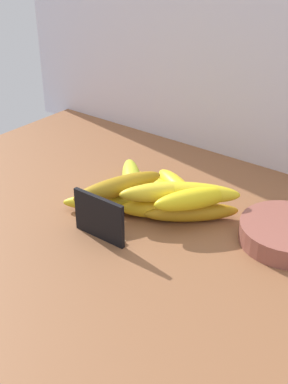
{
  "coord_description": "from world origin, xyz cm",
  "views": [
    {
      "loc": [
        50.24,
        -61.79,
        55.24
      ],
      "look_at": [
        -1.1,
        4.87,
        8.0
      ],
      "focal_mm": 47.78,
      "sensor_mm": 36.0,
      "label": 1
    }
  ],
  "objects_px": {
    "banana_4": "(132,181)",
    "banana_6": "(161,192)",
    "chalkboard_sign": "(99,219)",
    "banana_9": "(119,186)",
    "banana_1": "(115,202)",
    "banana_7": "(187,192)",
    "banana_8": "(194,199)",
    "banana_0": "(165,208)",
    "banana_2": "(192,212)",
    "banana_5": "(178,188)",
    "banana_3": "(159,187)",
    "fruit_bowl": "(288,233)"
  },
  "relations": [
    {
      "from": "banana_4",
      "to": "banana_6",
      "type": "distance_m",
      "value": 0.13
    },
    {
      "from": "chalkboard_sign",
      "to": "banana_9",
      "type": "distance_m",
      "value": 0.1
    },
    {
      "from": "banana_1",
      "to": "banana_4",
      "type": "distance_m",
      "value": 0.09
    },
    {
      "from": "banana_6",
      "to": "banana_9",
      "type": "distance_m",
      "value": 0.09
    },
    {
      "from": "banana_7",
      "to": "banana_8",
      "type": "relative_size",
      "value": 1.28
    },
    {
      "from": "banana_1",
      "to": "chalkboard_sign",
      "type": "bearing_deg",
      "value": -65.25
    },
    {
      "from": "banana_0",
      "to": "banana_4",
      "type": "xyz_separation_m",
      "value": [
        -0.12,
        0.05,
        0.0
      ]
    },
    {
      "from": "chalkboard_sign",
      "to": "banana_7",
      "type": "xyz_separation_m",
      "value": [
        0.09,
        0.15,
        0.02
      ]
    },
    {
      "from": "banana_2",
      "to": "banana_6",
      "type": "bearing_deg",
      "value": -151.01
    },
    {
      "from": "banana_1",
      "to": "banana_5",
      "type": "relative_size",
      "value": 1.26
    },
    {
      "from": "banana_2",
      "to": "banana_8",
      "type": "distance_m",
      "value": 0.04
    },
    {
      "from": "banana_1",
      "to": "banana_4",
      "type": "height_order",
      "value": "banana_4"
    },
    {
      "from": "banana_2",
      "to": "banana_5",
      "type": "bearing_deg",
      "value": 140.01
    },
    {
      "from": "banana_8",
      "to": "banana_9",
      "type": "height_order",
      "value": "banana_8"
    },
    {
      "from": "banana_4",
      "to": "banana_5",
      "type": "relative_size",
      "value": 1.22
    },
    {
      "from": "banana_4",
      "to": "banana_2",
      "type": "bearing_deg",
      "value": -8.77
    },
    {
      "from": "banana_8",
      "to": "banana_0",
      "type": "bearing_deg",
      "value": -168.27
    },
    {
      "from": "banana_4",
      "to": "banana_7",
      "type": "bearing_deg",
      "value": -8.76
    },
    {
      "from": "banana_5",
      "to": "banana_7",
      "type": "bearing_deg",
      "value": -45.2
    },
    {
      "from": "banana_6",
      "to": "banana_9",
      "type": "xyz_separation_m",
      "value": [
        -0.08,
        -0.03,
        -0.0
      ]
    },
    {
      "from": "banana_2",
      "to": "banana_8",
      "type": "height_order",
      "value": "banana_8"
    },
    {
      "from": "banana_9",
      "to": "banana_6",
      "type": "bearing_deg",
      "value": 19.59
    },
    {
      "from": "banana_0",
      "to": "banana_2",
      "type": "distance_m",
      "value": 0.05
    },
    {
      "from": "banana_1",
      "to": "banana_3",
      "type": "height_order",
      "value": "banana_1"
    },
    {
      "from": "banana_4",
      "to": "banana_9",
      "type": "distance_m",
      "value": 0.09
    },
    {
      "from": "banana_2",
      "to": "banana_3",
      "type": "relative_size",
      "value": 0.96
    },
    {
      "from": "banana_0",
      "to": "banana_7",
      "type": "bearing_deg",
      "value": 34.96
    },
    {
      "from": "banana_7",
      "to": "banana_9",
      "type": "bearing_deg",
      "value": -153.31
    },
    {
      "from": "fruit_bowl",
      "to": "banana_6",
      "type": "bearing_deg",
      "value": -162.28
    },
    {
      "from": "banana_0",
      "to": "banana_2",
      "type": "bearing_deg",
      "value": 24.18
    },
    {
      "from": "banana_4",
      "to": "banana_9",
      "type": "bearing_deg",
      "value": -68.05
    },
    {
      "from": "banana_5",
      "to": "banana_3",
      "type": "bearing_deg",
      "value": -158.8
    },
    {
      "from": "banana_7",
      "to": "banana_0",
      "type": "bearing_deg",
      "value": -145.04
    },
    {
      "from": "banana_8",
      "to": "banana_3",
      "type": "bearing_deg",
      "value": 155.61
    },
    {
      "from": "banana_3",
      "to": "banana_7",
      "type": "distance_m",
      "value": 0.11
    },
    {
      "from": "banana_3",
      "to": "banana_9",
      "type": "distance_m",
      "value": 0.11
    },
    {
      "from": "banana_0",
      "to": "banana_8",
      "type": "distance_m",
      "value": 0.07
    },
    {
      "from": "banana_5",
      "to": "banana_8",
      "type": "distance_m",
      "value": 0.11
    },
    {
      "from": "banana_6",
      "to": "banana_7",
      "type": "xyz_separation_m",
      "value": [
        0.04,
        0.03,
        -0.0
      ]
    },
    {
      "from": "banana_2",
      "to": "banana_9",
      "type": "bearing_deg",
      "value": -156.59
    },
    {
      "from": "banana_8",
      "to": "fruit_bowl",
      "type": "bearing_deg",
      "value": 17.89
    },
    {
      "from": "banana_6",
      "to": "banana_8",
      "type": "height_order",
      "value": "same"
    },
    {
      "from": "banana_8",
      "to": "banana_1",
      "type": "bearing_deg",
      "value": -161.69
    },
    {
      "from": "banana_6",
      "to": "banana_9",
      "type": "height_order",
      "value": "banana_6"
    },
    {
      "from": "chalkboard_sign",
      "to": "banana_2",
      "type": "distance_m",
      "value": 0.18
    },
    {
      "from": "banana_0",
      "to": "banana_3",
      "type": "height_order",
      "value": "banana_0"
    },
    {
      "from": "banana_1",
      "to": "banana_2",
      "type": "height_order",
      "value": "same"
    },
    {
      "from": "banana_2",
      "to": "banana_3",
      "type": "distance_m",
      "value": 0.12
    },
    {
      "from": "chalkboard_sign",
      "to": "fruit_bowl",
      "type": "distance_m",
      "value": 0.33
    },
    {
      "from": "banana_2",
      "to": "banana_7",
      "type": "xyz_separation_m",
      "value": [
        -0.01,
        0.0,
        0.04
      ]
    }
  ]
}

